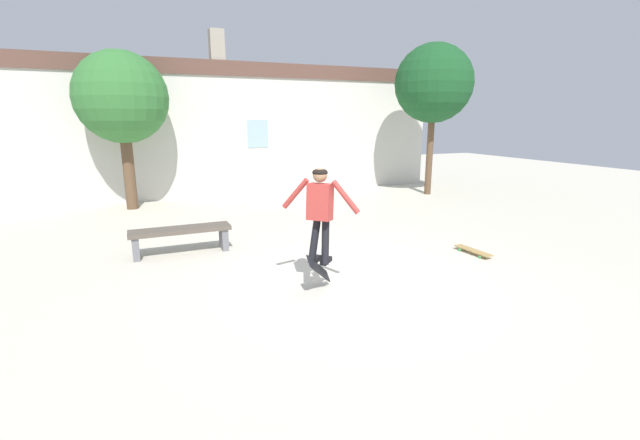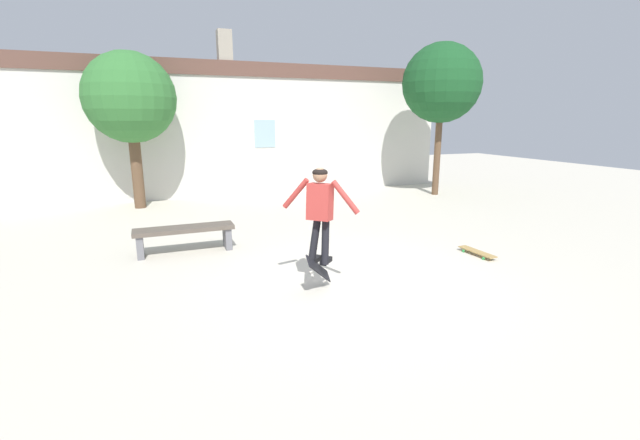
% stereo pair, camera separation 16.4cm
% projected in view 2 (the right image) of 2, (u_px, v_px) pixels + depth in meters
% --- Properties ---
extents(ground_plane, '(40.00, 40.00, 0.00)m').
position_uv_depth(ground_plane, '(349.00, 283.00, 6.76)').
color(ground_plane, beige).
extents(building_backdrop, '(15.66, 0.52, 5.22)m').
position_uv_depth(building_backdrop, '(238.00, 127.00, 14.12)').
color(building_backdrop, beige).
rests_on(building_backdrop, ground_plane).
extents(tree_right, '(2.52, 2.52, 4.90)m').
position_uv_depth(tree_right, '(442.00, 84.00, 13.76)').
color(tree_right, brown).
rests_on(tree_right, ground_plane).
extents(tree_left, '(2.47, 2.47, 4.32)m').
position_uv_depth(tree_left, '(130.00, 99.00, 11.73)').
color(tree_left, brown).
rests_on(tree_left, ground_plane).
extents(park_bench, '(1.86, 0.48, 0.51)m').
position_uv_depth(park_bench, '(185.00, 234.00, 8.20)').
color(park_bench, brown).
rests_on(park_bench, ground_plane).
extents(skater, '(0.91, 0.90, 1.42)m').
position_uv_depth(skater, '(320.00, 207.00, 6.15)').
color(skater, '#B23833').
extents(skateboard_flipping, '(0.52, 0.60, 0.61)m').
position_uv_depth(skateboard_flipping, '(319.00, 269.00, 6.32)').
color(skateboard_flipping, black).
extents(skateboard_resting, '(0.25, 0.83, 0.08)m').
position_uv_depth(skateboard_resting, '(477.00, 252.00, 8.09)').
color(skateboard_resting, '#AD894C').
rests_on(skateboard_resting, ground_plane).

